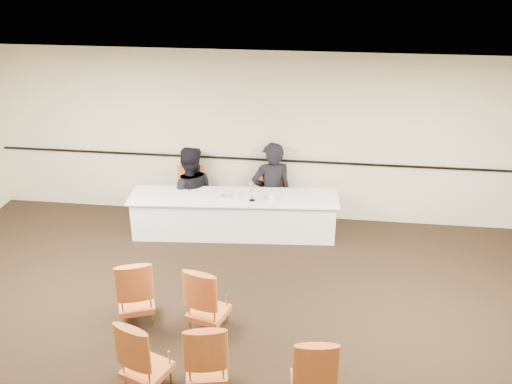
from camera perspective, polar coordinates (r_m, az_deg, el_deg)
floor at (r=7.24m, az=-2.93°, el=-16.42°), size 10.00×10.00×0.00m
ceiling at (r=5.75m, az=-3.57°, el=6.86°), size 10.00×10.00×0.00m
wall_back at (r=9.98m, az=0.93°, el=5.48°), size 10.00×0.04×3.00m
wall_rail at (r=10.08m, az=0.89°, el=3.26°), size 9.80×0.04×0.03m
panel_table at (r=9.75m, az=-2.22°, el=-2.33°), size 3.57×1.11×0.70m
panelist_main at (r=10.14m, az=1.57°, el=-0.30°), size 0.84×0.69×1.98m
panelist_main_chair at (r=10.15m, az=1.57°, el=-0.43°), size 0.54×0.54×0.95m
panelist_second at (r=10.29m, az=-6.61°, el=-0.49°), size 1.05×0.90×1.90m
panelist_second_chair at (r=10.27m, az=-6.62°, el=-0.28°), size 0.54×0.54×0.95m
papers at (r=9.47m, az=0.70°, el=-0.76°), size 0.33×0.27×0.00m
microphone at (r=9.38m, az=-0.40°, el=-0.14°), size 0.14×0.21×0.27m
water_bottle at (r=9.50m, az=-3.33°, el=-0.03°), size 0.07×0.07×0.21m
drinking_glass at (r=9.48m, az=-1.98°, el=-0.44°), size 0.07×0.07×0.10m
coffee_cup at (r=9.43m, az=1.55°, el=-0.46°), size 0.11×0.11×0.13m
aud_chair_front_left at (r=7.75m, az=-11.98°, el=-9.52°), size 0.65×0.65×0.95m
aud_chair_front_mid at (r=7.46m, az=-4.82°, el=-10.50°), size 0.62×0.62×0.95m
aud_chair_back_left at (r=6.69m, az=-10.97°, el=-15.60°), size 0.65×0.65×0.95m
aud_chair_back_mid at (r=6.59m, az=-5.01°, el=-15.89°), size 0.60×0.60×0.95m
aud_chair_back_right at (r=6.43m, az=5.75°, el=-17.19°), size 0.56×0.56×0.95m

